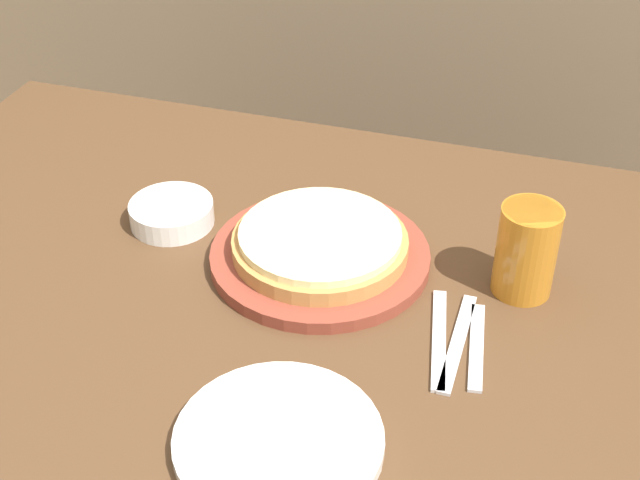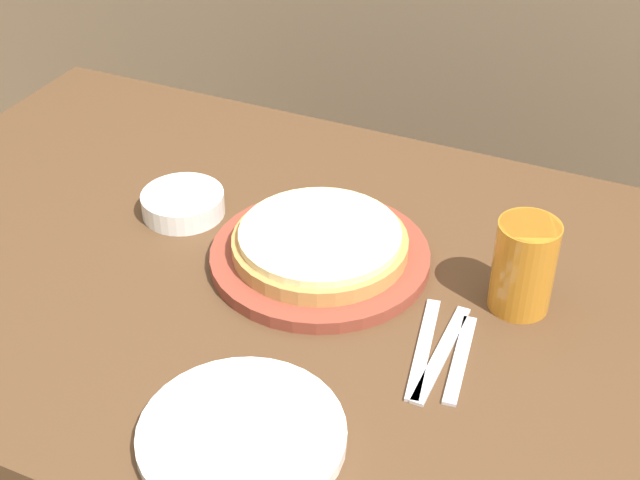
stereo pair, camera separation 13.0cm
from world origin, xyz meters
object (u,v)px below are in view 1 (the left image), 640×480
object	(u,v)px
beer_glass	(527,247)
dinner_knife	(458,342)
pizza_on_board	(320,249)
side_bowl	(172,213)
dinner_plate	(279,441)
spoon	(477,346)
fork	(439,339)

from	to	relation	value
beer_glass	dinner_knife	distance (m)	0.17
pizza_on_board	side_bowl	world-z (taller)	pizza_on_board
dinner_plate	beer_glass	bearing A→B (deg)	58.43
beer_glass	side_bowl	world-z (taller)	beer_glass
pizza_on_board	spoon	bearing A→B (deg)	-24.88
fork	dinner_knife	bearing A→B (deg)	0.00
fork	pizza_on_board	bearing A→B (deg)	149.94
pizza_on_board	spoon	size ratio (longest dim) A/B	1.93
side_bowl	dinner_knife	size ratio (longest dim) A/B	0.67
pizza_on_board	dinner_knife	world-z (taller)	pizza_on_board
spoon	dinner_plate	bearing A→B (deg)	-129.22
pizza_on_board	beer_glass	xyz separation A→B (m)	(0.29, 0.02, 0.05)
fork	spoon	xyz separation A→B (m)	(0.05, 0.00, 0.00)
dinner_plate	side_bowl	world-z (taller)	side_bowl
dinner_plate	dinner_knife	world-z (taller)	dinner_plate
pizza_on_board	dinner_plate	distance (m)	0.36
dinner_plate	spoon	bearing A→B (deg)	50.78
side_bowl	dinner_knife	xyz separation A→B (m)	(0.48, -0.15, -0.02)
pizza_on_board	dinner_plate	xyz separation A→B (m)	(0.06, -0.35, -0.02)
dinner_plate	side_bowl	xyz separation A→B (m)	(-0.31, 0.38, 0.01)
spoon	fork	bearing A→B (deg)	180.00
beer_glass	spoon	distance (m)	0.16
fork	beer_glass	bearing A→B (deg)	57.67
pizza_on_board	fork	xyz separation A→B (m)	(0.20, -0.12, -0.02)
pizza_on_board	dinner_plate	bearing A→B (deg)	-80.34
side_bowl	spoon	world-z (taller)	side_bowl
side_bowl	dinner_knife	distance (m)	0.50
pizza_on_board	fork	distance (m)	0.23
fork	dinner_knife	world-z (taller)	same
dinner_plate	dinner_knife	distance (m)	0.29
pizza_on_board	dinner_knife	size ratio (longest dim) A/B	1.65
side_bowl	pizza_on_board	bearing A→B (deg)	-6.40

